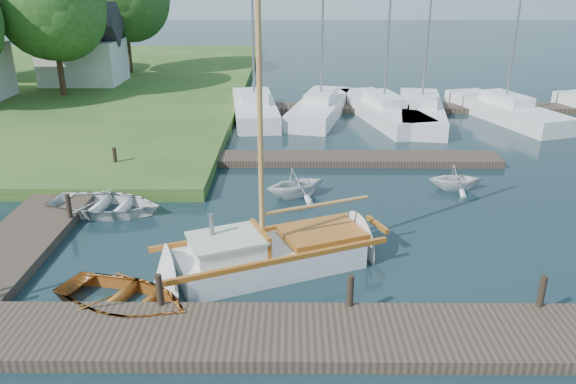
{
  "coord_description": "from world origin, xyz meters",
  "views": [
    {
      "loc": [
        0.11,
        -16.4,
        7.73
      ],
      "look_at": [
        0.0,
        0.0,
        1.2
      ],
      "focal_mm": 35.0,
      "sensor_mm": 36.0,
      "label": 1
    }
  ],
  "objects_px": {
    "sailboat": "(275,256)",
    "marina_boat_2": "(383,109)",
    "mooring_post_4": "(69,206)",
    "dinghy": "(123,295)",
    "mooring_post_3": "(542,291)",
    "mooring_post_5": "(115,157)",
    "marina_boat_4": "(505,109)",
    "marina_boat_1": "(321,106)",
    "house_c": "(82,51)",
    "tree_3": "(51,4)",
    "tender_d": "(456,176)",
    "marina_boat_0": "(254,107)",
    "marina_boat_3": "(421,109)",
    "mooring_post_1": "(159,290)",
    "mooring_post_2": "(350,290)",
    "tender_b": "(296,181)",
    "tender_a": "(105,202)"
  },
  "relations": [
    {
      "from": "mooring_post_5",
      "to": "marina_boat_4",
      "type": "relative_size",
      "value": 0.08
    },
    {
      "from": "tree_3",
      "to": "mooring_post_4",
      "type": "bearing_deg",
      "value": -68.81
    },
    {
      "from": "mooring_post_5",
      "to": "tender_a",
      "type": "xyz_separation_m",
      "value": [
        0.8,
        -3.93,
        -0.3
      ]
    },
    {
      "from": "mooring_post_4",
      "to": "marina_boat_1",
      "type": "height_order",
      "value": "marina_boat_1"
    },
    {
      "from": "mooring_post_2",
      "to": "tender_d",
      "type": "bearing_deg",
      "value": 60.23
    },
    {
      "from": "marina_boat_4",
      "to": "tree_3",
      "type": "bearing_deg",
      "value": 61.94
    },
    {
      "from": "dinghy",
      "to": "house_c",
      "type": "xyz_separation_m",
      "value": [
        -10.01,
        26.7,
        2.21
      ]
    },
    {
      "from": "marina_boat_1",
      "to": "marina_boat_2",
      "type": "height_order",
      "value": "marina_boat_2"
    },
    {
      "from": "tender_b",
      "to": "mooring_post_5",
      "type": "bearing_deg",
      "value": 45.17
    },
    {
      "from": "tender_d",
      "to": "tree_3",
      "type": "xyz_separation_m",
      "value": [
        -20.27,
        14.7,
        5.29
      ]
    },
    {
      "from": "mooring_post_4",
      "to": "mooring_post_5",
      "type": "height_order",
      "value": "same"
    },
    {
      "from": "mooring_post_4",
      "to": "mooring_post_1",
      "type": "bearing_deg",
      "value": -51.34
    },
    {
      "from": "marina_boat_4",
      "to": "marina_boat_2",
      "type": "bearing_deg",
      "value": 71.3
    },
    {
      "from": "marina_boat_0",
      "to": "tree_3",
      "type": "height_order",
      "value": "marina_boat_0"
    },
    {
      "from": "dinghy",
      "to": "house_c",
      "type": "relative_size",
      "value": 0.67
    },
    {
      "from": "tender_a",
      "to": "tender_b",
      "type": "distance_m",
      "value": 6.65
    },
    {
      "from": "tender_d",
      "to": "marina_boat_1",
      "type": "distance_m",
      "value": 12.24
    },
    {
      "from": "mooring_post_5",
      "to": "house_c",
      "type": "relative_size",
      "value": 0.15
    },
    {
      "from": "mooring_post_3",
      "to": "marina_boat_2",
      "type": "relative_size",
      "value": 0.07
    },
    {
      "from": "tender_a",
      "to": "marina_boat_1",
      "type": "xyz_separation_m",
      "value": [
        7.94,
        13.65,
        0.17
      ]
    },
    {
      "from": "marina_boat_0",
      "to": "mooring_post_5",
      "type": "bearing_deg",
      "value": 144.85
    },
    {
      "from": "tender_d",
      "to": "marina_boat_3",
      "type": "xyz_separation_m",
      "value": [
        0.93,
        10.5,
        0.06
      ]
    },
    {
      "from": "mooring_post_3",
      "to": "marina_boat_0",
      "type": "bearing_deg",
      "value": 112.28
    },
    {
      "from": "tender_b",
      "to": "marina_boat_4",
      "type": "relative_size",
      "value": 0.24
    },
    {
      "from": "tender_b",
      "to": "marina_boat_1",
      "type": "height_order",
      "value": "marina_boat_1"
    },
    {
      "from": "mooring_post_1",
      "to": "tree_3",
      "type": "xyz_separation_m",
      "value": [
        -11.0,
        23.05,
        5.11
      ]
    },
    {
      "from": "mooring_post_1",
      "to": "tender_b",
      "type": "xyz_separation_m",
      "value": [
        3.27,
        7.59,
        -0.11
      ]
    },
    {
      "from": "marina_boat_3",
      "to": "marina_boat_0",
      "type": "bearing_deg",
      "value": 95.87
    },
    {
      "from": "mooring_post_4",
      "to": "marina_boat_4",
      "type": "relative_size",
      "value": 0.08
    },
    {
      "from": "sailboat",
      "to": "mooring_post_1",
      "type": "bearing_deg",
      "value": -161.58
    },
    {
      "from": "sailboat",
      "to": "dinghy",
      "type": "bearing_deg",
      "value": -173.68
    },
    {
      "from": "tender_d",
      "to": "tree_3",
      "type": "distance_m",
      "value": 25.59
    },
    {
      "from": "marina_boat_2",
      "to": "marina_boat_4",
      "type": "distance_m",
      "value": 6.69
    },
    {
      "from": "marina_boat_0",
      "to": "marina_boat_1",
      "type": "xyz_separation_m",
      "value": [
        3.71,
        0.25,
        -0.02
      ]
    },
    {
      "from": "mooring_post_5",
      "to": "marina_boat_1",
      "type": "height_order",
      "value": "marina_boat_1"
    },
    {
      "from": "marina_boat_0",
      "to": "marina_boat_3",
      "type": "height_order",
      "value": "marina_boat_3"
    },
    {
      "from": "mooring_post_4",
      "to": "mooring_post_5",
      "type": "relative_size",
      "value": 1.0
    },
    {
      "from": "mooring_post_2",
      "to": "mooring_post_4",
      "type": "xyz_separation_m",
      "value": [
        -8.5,
        5.0,
        0.0
      ]
    },
    {
      "from": "mooring_post_2",
      "to": "marina_boat_4",
      "type": "bearing_deg",
      "value": 61.48
    },
    {
      "from": "mooring_post_5",
      "to": "dinghy",
      "type": "height_order",
      "value": "mooring_post_5"
    },
    {
      "from": "mooring_post_4",
      "to": "mooring_post_2",
      "type": "bearing_deg",
      "value": -30.47
    },
    {
      "from": "tender_d",
      "to": "marina_boat_3",
      "type": "height_order",
      "value": "marina_boat_3"
    },
    {
      "from": "mooring_post_2",
      "to": "tree_3",
      "type": "xyz_separation_m",
      "value": [
        -15.5,
        23.05,
        5.11
      ]
    },
    {
      "from": "house_c",
      "to": "mooring_post_4",
      "type": "bearing_deg",
      "value": -72.35
    },
    {
      "from": "mooring_post_4",
      "to": "tender_d",
      "type": "height_order",
      "value": "mooring_post_4"
    },
    {
      "from": "mooring_post_4",
      "to": "dinghy",
      "type": "bearing_deg",
      "value": -57.32
    },
    {
      "from": "sailboat",
      "to": "marina_boat_1",
      "type": "relative_size",
      "value": 0.96
    },
    {
      "from": "sailboat",
      "to": "marina_boat_2",
      "type": "bearing_deg",
      "value": 48.88
    },
    {
      "from": "mooring_post_3",
      "to": "tender_b",
      "type": "height_order",
      "value": "tender_b"
    },
    {
      "from": "sailboat",
      "to": "marina_boat_0",
      "type": "height_order",
      "value": "marina_boat_0"
    }
  ]
}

